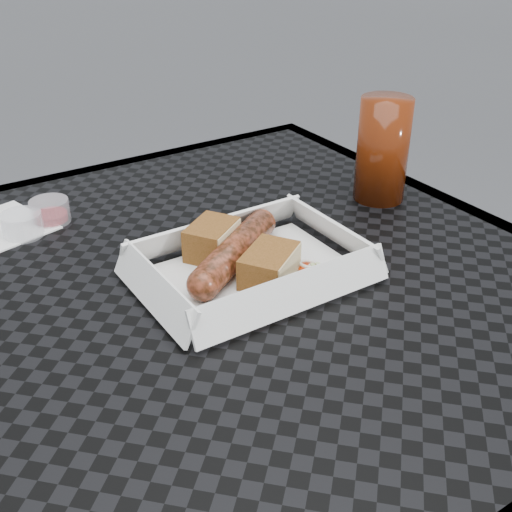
# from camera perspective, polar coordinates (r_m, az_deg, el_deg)

# --- Properties ---
(patio_table) EXTENTS (0.80, 0.80, 0.74)m
(patio_table) POSITION_cam_1_polar(r_m,az_deg,el_deg) (0.76, -3.93, -7.08)
(patio_table) COLOR black
(patio_table) RESTS_ON ground
(food_tray) EXTENTS (0.22, 0.15, 0.00)m
(food_tray) POSITION_cam_1_polar(r_m,az_deg,el_deg) (0.72, -0.43, -1.60)
(food_tray) COLOR white
(food_tray) RESTS_ON patio_table
(bratwurst) EXTENTS (0.16, 0.12, 0.04)m
(bratwurst) POSITION_cam_1_polar(r_m,az_deg,el_deg) (0.73, -1.91, 0.42)
(bratwurst) COLOR maroon
(bratwurst) RESTS_ON food_tray
(bread_near) EXTENTS (0.08, 0.07, 0.04)m
(bread_near) POSITION_cam_1_polar(r_m,az_deg,el_deg) (0.75, -3.96, 1.46)
(bread_near) COLOR brown
(bread_near) RESTS_ON food_tray
(bread_far) EXTENTS (0.08, 0.08, 0.04)m
(bread_far) POSITION_cam_1_polar(r_m,az_deg,el_deg) (0.70, 1.17, -0.85)
(bread_far) COLOR brown
(bread_far) RESTS_ON food_tray
(veg_garnish) EXTENTS (0.03, 0.03, 0.00)m
(veg_garnish) POSITION_cam_1_polar(r_m,az_deg,el_deg) (0.72, 5.32, -1.21)
(veg_garnish) COLOR #E43B09
(veg_garnish) RESTS_ON food_tray
(condiment_cup_sauce) EXTENTS (0.05, 0.05, 0.03)m
(condiment_cup_sauce) POSITION_cam_1_polar(r_m,az_deg,el_deg) (0.87, -17.84, 3.82)
(condiment_cup_sauce) COLOR maroon
(condiment_cup_sauce) RESTS_ON patio_table
(condiment_cup_empty) EXTENTS (0.05, 0.05, 0.03)m
(condiment_cup_empty) POSITION_cam_1_polar(r_m,az_deg,el_deg) (0.85, -20.06, 2.64)
(condiment_cup_empty) COLOR silver
(condiment_cup_empty) RESTS_ON patio_table
(drink_glass) EXTENTS (0.07, 0.07, 0.14)m
(drink_glass) POSITION_cam_1_polar(r_m,az_deg,el_deg) (0.90, 11.19, 9.25)
(drink_glass) COLOR #501906
(drink_glass) RESTS_ON patio_table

